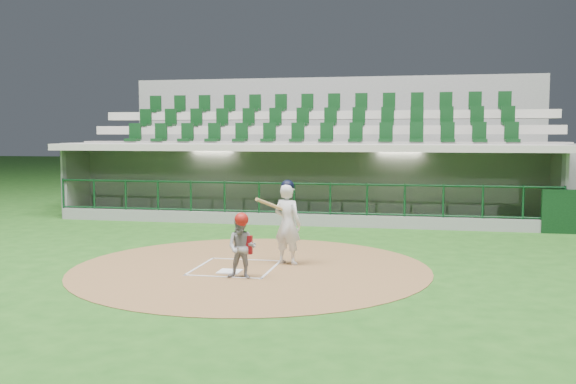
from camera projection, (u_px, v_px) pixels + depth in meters
ground at (239, 265)px, 13.18m from camera, size 120.00×120.00×0.00m
dirt_circle at (251, 268)px, 12.93m from camera, size 7.20×7.20×0.01m
home_plate at (230, 271)px, 12.50m from camera, size 0.43×0.43×0.02m
batter_box_chalk at (235, 268)px, 12.89m from camera, size 1.55×1.80×0.01m
dugout_structure at (304, 188)px, 20.75m from camera, size 16.40×3.70×3.00m
seating_deck at (320, 169)px, 23.70m from camera, size 17.00×6.72×5.15m
batter at (287, 222)px, 13.21m from camera, size 0.89×0.94×1.75m
catcher at (242, 246)px, 11.91m from camera, size 0.57×0.45×1.23m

